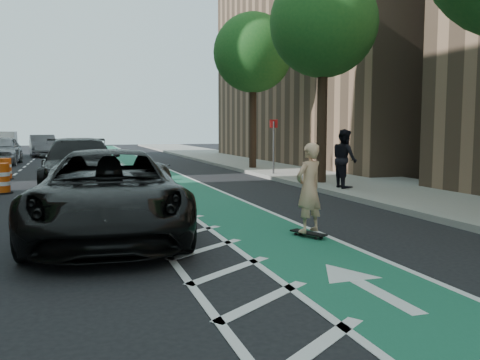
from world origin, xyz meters
name	(u,v)px	position (x,y,z in m)	size (l,w,h in m)	color
ground	(117,256)	(0.00, 0.00, 0.00)	(120.00, 120.00, 0.00)	black
bike_lane	(178,185)	(3.00, 10.00, 0.01)	(2.00, 90.00, 0.01)	#18553C
buffer_strip	(137,187)	(1.50, 10.00, 0.01)	(1.40, 90.00, 0.01)	silver
sidewalk_right	(335,178)	(9.50, 10.00, 0.07)	(5.00, 90.00, 0.15)	gray
curb_right	(279,180)	(7.05, 10.00, 0.08)	(0.12, 90.00, 0.16)	gray
building_right_far	(373,10)	(17.50, 20.00, 9.50)	(14.00, 22.00, 19.00)	#84664C
tree_r_c	(325,23)	(7.90, 8.00, 5.77)	(4.20, 4.20, 7.90)	#382619
tree_r_d	(250,55)	(7.90, 16.00, 5.77)	(4.20, 4.20, 7.90)	#382619
sign_post	(274,146)	(7.60, 12.00, 1.35)	(0.35, 0.08, 2.47)	#4C4C4C
skateboard	(308,233)	(3.62, 0.34, 0.09)	(0.50, 0.80, 0.10)	black
skateboarder	(309,188)	(3.62, 0.34, 0.96)	(0.62, 0.41, 1.71)	tan
suv_near	(109,193)	(0.00, 1.66, 0.84)	(2.79, 6.05, 1.68)	black
suv_far	(80,165)	(-0.45, 9.10, 0.89)	(2.49, 6.12, 1.78)	black
car_silver	(1,150)	(-4.62, 24.00, 0.85)	(2.00, 4.97, 1.69)	gray
car_grey	(43,146)	(-2.80, 32.51, 0.81)	(1.72, 4.95, 1.63)	#5C5C61
pedestrian	(344,159)	(7.80, 6.31, 1.11)	(0.93, 0.73, 1.92)	black
barrel_b	(1,179)	(-2.89, 9.50, 0.46)	(0.72, 0.72, 0.98)	#E04C0B
barrel_c	(5,169)	(-3.34, 14.50, 0.41)	(0.64, 0.64, 0.87)	#E24D0B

